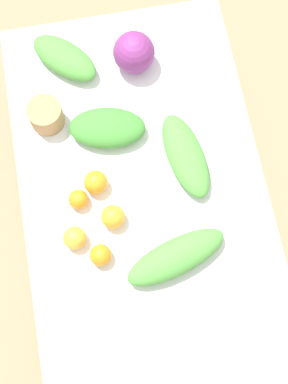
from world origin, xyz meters
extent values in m
plane|color=#937A5B|center=(0.00, 0.00, 0.00)|extent=(8.00, 8.00, 0.00)
cube|color=silver|center=(0.00, 0.00, 0.69)|extent=(1.45, 0.84, 0.03)
cylinder|color=brown|center=(-0.66, -0.36, 0.34)|extent=(0.06, 0.06, 0.68)
cylinder|color=brown|center=(-0.66, 0.36, 0.34)|extent=(0.06, 0.06, 0.68)
cylinder|color=brown|center=(0.66, 0.36, 0.34)|extent=(0.06, 0.06, 0.68)
sphere|color=#7A2D75|center=(-0.50, 0.06, 0.78)|extent=(0.15, 0.15, 0.15)
cylinder|color=#A87F51|center=(-0.33, -0.29, 0.75)|extent=(0.12, 0.12, 0.10)
ellipsoid|color=#3D8433|center=(-0.25, -0.08, 0.75)|extent=(0.20, 0.29, 0.08)
ellipsoid|color=#4C933D|center=(0.24, 0.06, 0.75)|extent=(0.21, 0.37, 0.08)
ellipsoid|color=#4C933D|center=(-0.10, 0.16, 0.74)|extent=(0.34, 0.18, 0.08)
ellipsoid|color=#4C933D|center=(-0.54, -0.19, 0.75)|extent=(0.28, 0.28, 0.08)
sphere|color=orange|center=(0.07, -0.12, 0.75)|extent=(0.08, 0.08, 0.08)
sphere|color=#F9A833|center=(0.12, -0.25, 0.74)|extent=(0.08, 0.08, 0.08)
sphere|color=orange|center=(-0.01, -0.22, 0.74)|extent=(0.07, 0.07, 0.07)
sphere|color=orange|center=(-0.06, -0.16, 0.75)|extent=(0.08, 0.08, 0.08)
sphere|color=orange|center=(0.19, -0.18, 0.74)|extent=(0.07, 0.07, 0.07)
camera|label=1|loc=(0.50, -0.09, 2.46)|focal=50.00mm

